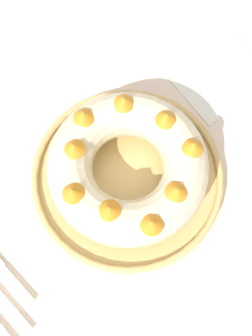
{
  "coord_description": "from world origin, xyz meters",
  "views": [
    {
      "loc": [
        -0.16,
        -0.13,
        1.41
      ],
      "look_at": [
        -0.0,
        0.02,
        0.8
      ],
      "focal_mm": 42.0,
      "sensor_mm": 36.0,
      "label": 1
    }
  ],
  "objects_px": {
    "bundt_cake": "(126,168)",
    "napkin": "(223,80)",
    "serving_dish": "(126,177)",
    "cake_knife": "(3,270)"
  },
  "relations": [
    {
      "from": "serving_dish",
      "to": "bundt_cake",
      "type": "distance_m",
      "value": 0.05
    },
    {
      "from": "bundt_cake",
      "to": "napkin",
      "type": "bearing_deg",
      "value": 1.74
    },
    {
      "from": "serving_dish",
      "to": "bundt_cake",
      "type": "height_order",
      "value": "bundt_cake"
    },
    {
      "from": "serving_dish",
      "to": "napkin",
      "type": "xyz_separation_m",
      "value": [
        0.28,
        0.01,
        -0.01
      ]
    },
    {
      "from": "serving_dish",
      "to": "bundt_cake",
      "type": "xyz_separation_m",
      "value": [
        0.0,
        -0.0,
        0.05
      ]
    },
    {
      "from": "bundt_cake",
      "to": "cake_knife",
      "type": "xyz_separation_m",
      "value": [
        -0.26,
        0.03,
        -0.06
      ]
    },
    {
      "from": "napkin",
      "to": "bundt_cake",
      "type": "bearing_deg",
      "value": -178.26
    },
    {
      "from": "bundt_cake",
      "to": "cake_knife",
      "type": "relative_size",
      "value": 1.59
    },
    {
      "from": "bundt_cake",
      "to": "serving_dish",
      "type": "bearing_deg",
      "value": 133.15
    },
    {
      "from": "cake_knife",
      "to": "napkin",
      "type": "distance_m",
      "value": 0.54
    }
  ]
}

